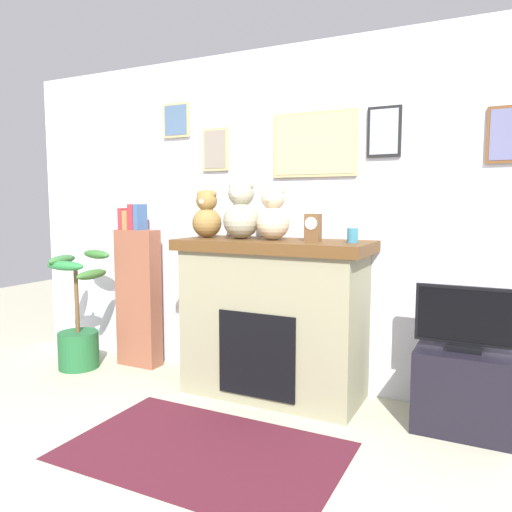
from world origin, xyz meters
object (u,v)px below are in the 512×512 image
candle_jar (353,235)px  teddy_bear_grey (207,216)px  potted_plant (79,329)px  mantel_clock (313,228)px  teddy_bear_cream (241,213)px  fireplace (274,317)px  bookshelf (138,293)px  teddy_bear_tan (273,216)px  tv_stand (463,390)px  television (466,320)px

candle_jar → teddy_bear_grey: teddy_bear_grey is taller
potted_plant → candle_jar: 2.49m
mantel_clock → teddy_bear_cream: size_ratio=0.44×
fireplace → mantel_clock: 0.73m
bookshelf → candle_jar: bookshelf is taller
potted_plant → mantel_clock: bearing=5.2°
teddy_bear_cream → teddy_bear_tan: 0.26m
potted_plant → tv_stand: potted_plant is taller
bookshelf → television: (2.64, -0.10, 0.07)m
fireplace → potted_plant: bearing=-173.3°
candle_jar → teddy_bear_grey: (-1.14, -0.00, 0.11)m
potted_plant → candle_jar: bearing=4.6°
tv_stand → teddy_bear_tan: (-1.30, -0.01, 1.07)m
tv_stand → candle_jar: 1.19m
potted_plant → tv_stand: (3.05, 0.19, -0.09)m
bookshelf → teddy_bear_tan: teddy_bear_tan is taller
mantel_clock → teddy_bear_grey: size_ratio=0.52×
television → candle_jar: (-0.72, -0.00, 0.50)m
bookshelf → teddy_bear_cream: 1.29m
television → candle_jar: 0.87m
fireplace → teddy_bear_cream: size_ratio=3.26×
bookshelf → teddy_bear_tan: (1.33, -0.11, 0.69)m
mantel_clock → potted_plant: bearing=-174.8°
tv_stand → teddy_bear_tan: 1.69m
tv_stand → teddy_bear_grey: bearing=-179.8°
bookshelf → tv_stand: size_ratio=2.47×
television → fireplace: bearing=179.4°
tv_stand → teddy_bear_cream: teddy_bear_cream is taller
tv_stand → television: size_ratio=0.96×
bookshelf → potted_plant: bearing=-144.5°
tv_stand → mantel_clock: mantel_clock is taller
teddy_bear_grey → fireplace: bearing=1.9°
candle_jar → mantel_clock: 0.28m
potted_plant → candle_jar: size_ratio=10.17×
teddy_bear_tan → teddy_bear_cream: bearing=-180.0°
fireplace → television: 1.31m
teddy_bear_grey → bookshelf: bearing=172.2°
mantel_clock → teddy_bear_tan: teddy_bear_tan is taller
teddy_bear_tan → teddy_bear_grey: bearing=180.0°
potted_plant → television: (3.05, 0.19, 0.36)m
television → candle_jar: bearing=-179.6°
teddy_bear_grey → candle_jar: bearing=0.0°
tv_stand → teddy_bear_grey: 2.14m
television → tv_stand: bearing=90.0°
potted_plant → teddy_bear_tan: teddy_bear_tan is taller
tv_stand → teddy_bear_cream: bearing=-179.8°
fireplace → teddy_bear_tan: teddy_bear_tan is taller
tv_stand → television: 0.45m
mantel_clock → television: bearing=0.3°
television → mantel_clock: size_ratio=3.12×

